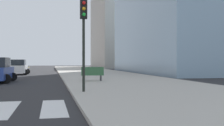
% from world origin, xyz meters
% --- Properties ---
extents(sidewalk_kerb_east, '(10.00, 120.00, 0.15)m').
position_xyz_m(sidewalk_kerb_east, '(12.20, 20.00, 0.07)').
color(sidewalk_kerb_east, '#B2ADA3').
rests_on(sidewalk_kerb_east, ground).
extents(lane_divider_paint, '(0.16, 80.00, 0.01)m').
position_xyz_m(lane_divider_paint, '(0.00, 40.00, 0.01)').
color(lane_divider_paint, yellow).
rests_on(lane_divider_paint, ground).
extents(parking_garage_concrete, '(18.00, 24.00, 20.71)m').
position_xyz_m(parking_garage_concrete, '(27.40, 69.57, 10.35)').
color(parking_garage_concrete, '#B2ADA3').
rests_on(parking_garage_concrete, ground).
extents(car_white_third, '(2.74, 4.37, 1.95)m').
position_xyz_m(car_white_third, '(2.07, 31.47, 0.91)').
color(car_white_third, silver).
rests_on(car_white_third, ground).
extents(traffic_light_near_corner, '(0.36, 0.41, 4.79)m').
position_xyz_m(traffic_light_near_corner, '(7.86, 7.95, 3.52)').
color(traffic_light_near_corner, black).
rests_on(traffic_light_near_corner, sidewalk_kerb_east).
extents(park_bench, '(1.83, 0.67, 1.12)m').
position_xyz_m(park_bench, '(9.45, 15.79, 0.69)').
color(park_bench, '#33603D').
rests_on(park_bench, sidewalk_kerb_east).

